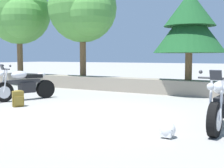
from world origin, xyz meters
name	(u,v)px	position (x,y,z in m)	size (l,w,h in m)	color
ground_plane	(92,115)	(0.00, 0.00, 0.00)	(120.00, 120.00, 0.00)	gray
stone_wall	(163,87)	(0.00, 4.80, 0.28)	(36.00, 0.80, 0.55)	gray
motorcycle_silver_near_left	(25,85)	(-3.29, 0.94, 0.49)	(0.94, 2.00, 1.18)	black
motorcycle_white_centre	(224,104)	(2.99, 0.14, 0.49)	(0.67, 2.06, 1.18)	black
rider_backpack	(18,98)	(-2.47, -0.08, 0.24)	(0.34, 0.35, 0.47)	brown
rider_helmet	(167,130)	(2.28, -1.02, 0.14)	(0.28, 0.28, 0.28)	silver
leafy_tree_far_left	(19,14)	(-7.42, 4.55, 3.53)	(3.29, 3.13, 4.62)	brown
leafy_tree_mid_left	(84,9)	(-3.84, 5.00, 3.52)	(3.23, 3.08, 4.58)	brown
pine_tree_mid_right	(190,23)	(0.91, 4.98, 2.62)	(2.60, 2.60, 3.23)	brown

